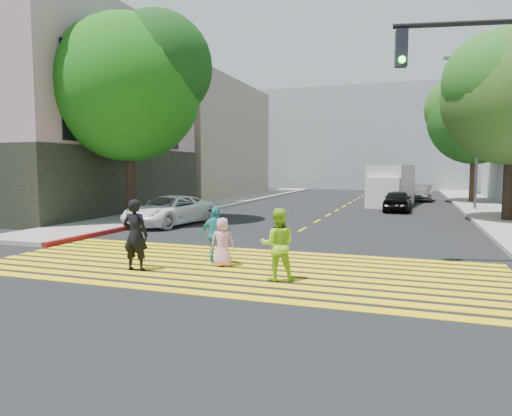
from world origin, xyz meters
The scene contains 21 objects.
ground centered at (0.00, 0.00, 0.00)m, with size 120.00×120.00×0.00m, color black.
sidewalk_left centered at (-8.50, 22.00, 0.07)m, with size 3.00×40.00×0.15m, color gray.
sidewalk_right centered at (8.50, 15.00, 0.07)m, with size 3.00×60.00×0.15m, color gray.
curb_red centered at (-6.90, 6.00, 0.08)m, with size 0.20×8.00×0.16m, color maroon.
crosswalk centered at (0.00, 1.28, 0.01)m, with size 13.40×5.30×0.01m.
lane_line centered at (0.00, 22.50, 0.01)m, with size 0.12×34.40×0.01m.
building_left_pink centered at (-16.00, 12.00, 4.58)m, with size 12.10×14.10×11.00m.
building_left_tan centered at (-16.00, 28.00, 5.00)m, with size 12.00×16.00×10.00m, color tan.
backdrop_block centered at (0.00, 48.00, 6.00)m, with size 30.00×8.00×12.00m, color gray.
tree_left centered at (-8.29, 9.05, 6.61)m, with size 7.99×7.64×9.80m.
tree_right_far centered at (8.46, 26.48, 6.46)m, with size 8.54×8.20×9.56m.
pedestrian_man centered at (-2.20, 0.16, 0.90)m, with size 0.66×0.43×1.80m, color black.
pedestrian_woman centered at (1.44, 0.34, 0.83)m, with size 0.81×0.63×1.66m, color #97DB21.
pedestrian_child centered at (-0.33, 1.29, 0.64)m, with size 0.63×0.41×1.28m, color #D693C1.
pedestrian_extra centered at (-0.64, 1.59, 0.77)m, with size 0.91×0.38×1.55m, color teal.
white_sedan centered at (-5.97, 8.42, 0.66)m, with size 2.18×4.74×1.32m, color white.
dark_car_near centered at (3.47, 18.42, 0.64)m, with size 1.51×3.75×1.28m, color black.
silver_car centered at (3.59, 31.53, 0.69)m, with size 1.94×4.77×1.38m, color #8F92AA.
dark_car_parked centered at (5.00, 27.67, 0.62)m, with size 1.32×3.79×1.25m, color #2D2D2F.
white_van centered at (2.89, 22.41, 1.30)m, with size 2.98×6.06×2.74m.
street_lamp centered at (7.59, 20.00, 5.31)m, with size 2.09×0.34×9.25m.
Camera 1 is at (4.31, -9.50, 2.58)m, focal length 32.00 mm.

